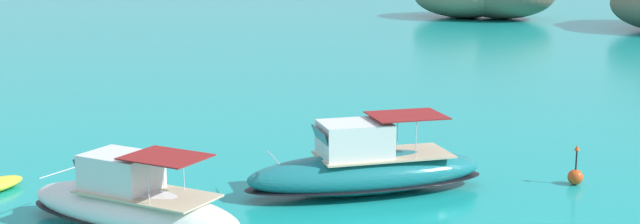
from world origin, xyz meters
TOP-DOWN VIEW (x-y plane):
  - motorboat_white at (-2.88, 5.55)m, footprint 7.98×2.55m
  - motorboat_teal at (1.88, 12.29)m, footprint 8.10×7.80m
  - channel_buoy at (8.24, 16.72)m, footprint 0.56×0.56m

SIDE VIEW (x-z plane):
  - channel_buoy at x=8.24m, z-range -0.40..1.08m
  - motorboat_white at x=-2.88m, z-range -0.45..2.04m
  - motorboat_teal at x=1.88m, z-range -0.49..2.22m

